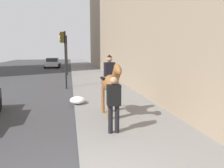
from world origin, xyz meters
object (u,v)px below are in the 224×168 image
at_px(mounted_horse_near, 110,82).
at_px(traffic_light_far_curb, 66,49).
at_px(car_mid_lane, 53,63).
at_px(traffic_light_near_curb, 64,51).
at_px(pedestrian_greeting, 114,101).

xyz_separation_m(mounted_horse_near, traffic_light_far_curb, (15.32, 1.82, 1.31)).
xyz_separation_m(car_mid_lane, traffic_light_near_curb, (-18.64, -2.14, 1.80)).
height_order(car_mid_lane, traffic_light_far_curb, traffic_light_far_curb).
bearing_deg(traffic_light_near_curb, mounted_horse_near, -165.53).
xyz_separation_m(mounted_horse_near, car_mid_lane, (25.68, 3.95, -0.66)).
bearing_deg(pedestrian_greeting, car_mid_lane, 8.86).
distance_m(traffic_light_near_curb, traffic_light_far_curb, 8.29).
bearing_deg(car_mid_lane, mounted_horse_near, 10.90).
bearing_deg(traffic_light_far_curb, mounted_horse_near, -173.23).
relative_size(car_mid_lane, traffic_light_far_curb, 1.00).
distance_m(car_mid_lane, traffic_light_far_curb, 10.76).
height_order(pedestrian_greeting, traffic_light_near_curb, traffic_light_near_curb).
bearing_deg(mounted_horse_near, pedestrian_greeting, -12.16).
bearing_deg(traffic_light_far_curb, pedestrian_greeting, -174.61).
bearing_deg(car_mid_lane, traffic_light_near_curb, 8.69).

